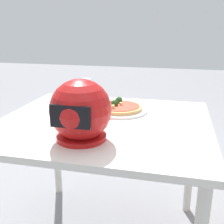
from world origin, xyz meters
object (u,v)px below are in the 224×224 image
at_px(dining_table, 104,136).
at_px(pizza, 119,107).
at_px(motorcycle_helmet, 81,111).
at_px(drinking_glass, 86,89).

relative_size(dining_table, pizza, 4.20).
bearing_deg(motorcycle_helmet, pizza, -99.41).
distance_m(dining_table, pizza, 0.22).
bearing_deg(drinking_glass, pizza, 142.66).
distance_m(pizza, motorcycle_helmet, 0.45).
height_order(dining_table, pizza, pizza).
bearing_deg(pizza, motorcycle_helmet, 80.59).
relative_size(pizza, drinking_glass, 1.85).
bearing_deg(drinking_glass, dining_table, 120.00).
distance_m(dining_table, motorcycle_helmet, 0.33).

